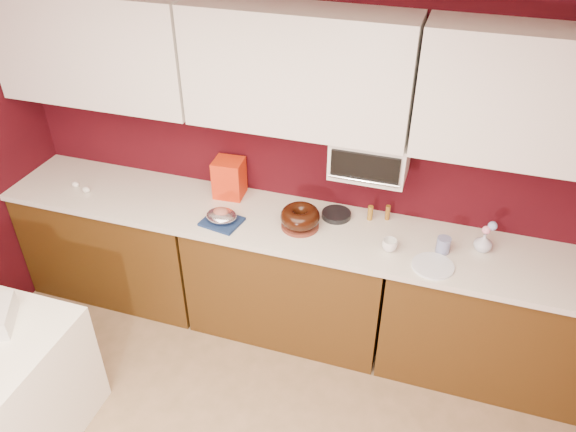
# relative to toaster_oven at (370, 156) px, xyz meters

# --- Properties ---
(ceiling) EXTENTS (4.00, 4.50, 0.02)m
(ceiling) POSITION_rel_toaster_oven_xyz_m (-0.45, -2.10, 1.12)
(ceiling) COLOR white
(ceiling) RESTS_ON wall_back
(wall_back) EXTENTS (4.00, 0.02, 2.50)m
(wall_back) POSITION_rel_toaster_oven_xyz_m (-0.45, 0.15, -0.12)
(wall_back) COLOR #3B080E
(wall_back) RESTS_ON floor
(base_cabinet_left) EXTENTS (1.31, 0.58, 0.86)m
(base_cabinet_left) POSITION_rel_toaster_oven_xyz_m (-1.78, -0.17, -0.95)
(base_cabinet_left) COLOR #482D0E
(base_cabinet_left) RESTS_ON floor
(base_cabinet_center) EXTENTS (1.31, 0.58, 0.86)m
(base_cabinet_center) POSITION_rel_toaster_oven_xyz_m (-0.45, -0.17, -0.95)
(base_cabinet_center) COLOR #482D0E
(base_cabinet_center) RESTS_ON floor
(base_cabinet_right) EXTENTS (1.31, 0.58, 0.86)m
(base_cabinet_right) POSITION_rel_toaster_oven_xyz_m (0.88, -0.17, -0.95)
(base_cabinet_right) COLOR #482D0E
(base_cabinet_right) RESTS_ON floor
(countertop) EXTENTS (4.00, 0.62, 0.04)m
(countertop) POSITION_rel_toaster_oven_xyz_m (-0.45, -0.17, -0.49)
(countertop) COLOR silver
(countertop) RESTS_ON base_cabinet_center
(upper_cabinet_left) EXTENTS (1.31, 0.33, 0.70)m
(upper_cabinet_left) POSITION_rel_toaster_oven_xyz_m (-1.78, -0.02, 0.48)
(upper_cabinet_left) COLOR white
(upper_cabinet_left) RESTS_ON wall_back
(upper_cabinet_center) EXTENTS (1.31, 0.33, 0.70)m
(upper_cabinet_center) POSITION_rel_toaster_oven_xyz_m (-0.45, -0.02, 0.48)
(upper_cabinet_center) COLOR white
(upper_cabinet_center) RESTS_ON wall_back
(upper_cabinet_right) EXTENTS (1.31, 0.33, 0.70)m
(upper_cabinet_right) POSITION_rel_toaster_oven_xyz_m (0.88, -0.02, 0.48)
(upper_cabinet_right) COLOR white
(upper_cabinet_right) RESTS_ON wall_back
(toaster_oven) EXTENTS (0.45, 0.30, 0.25)m
(toaster_oven) POSITION_rel_toaster_oven_xyz_m (0.00, 0.00, 0.00)
(toaster_oven) COLOR white
(toaster_oven) RESTS_ON upper_cabinet_center
(toaster_oven_door) EXTENTS (0.40, 0.02, 0.18)m
(toaster_oven_door) POSITION_rel_toaster_oven_xyz_m (0.00, -0.16, 0.00)
(toaster_oven_door) COLOR black
(toaster_oven_door) RESTS_ON toaster_oven
(toaster_oven_handle) EXTENTS (0.42, 0.02, 0.02)m
(toaster_oven_handle) POSITION_rel_toaster_oven_xyz_m (0.00, -0.18, -0.07)
(toaster_oven_handle) COLOR silver
(toaster_oven_handle) RESTS_ON toaster_oven
(cake_base) EXTENTS (0.28, 0.28, 0.02)m
(cake_base) POSITION_rel_toaster_oven_xyz_m (-0.37, -0.19, -0.46)
(cake_base) COLOR maroon
(cake_base) RESTS_ON countertop
(bundt_cake) EXTENTS (0.26, 0.26, 0.10)m
(bundt_cake) POSITION_rel_toaster_oven_xyz_m (-0.37, -0.19, -0.40)
(bundt_cake) COLOR black
(bundt_cake) RESTS_ON cake_base
(navy_towel) EXTENTS (0.27, 0.24, 0.02)m
(navy_towel) POSITION_rel_toaster_oven_xyz_m (-0.86, -0.30, -0.47)
(navy_towel) COLOR navy
(navy_towel) RESTS_ON countertop
(foil_ham_nest) EXTENTS (0.21, 0.18, 0.07)m
(foil_ham_nest) POSITION_rel_toaster_oven_xyz_m (-0.86, -0.30, -0.42)
(foil_ham_nest) COLOR silver
(foil_ham_nest) RESTS_ON navy_towel
(roasted_ham) EXTENTS (0.11, 0.10, 0.07)m
(roasted_ham) POSITION_rel_toaster_oven_xyz_m (-0.86, -0.30, -0.40)
(roasted_ham) COLOR #A55B4B
(roasted_ham) RESTS_ON foil_ham_nest
(pandoro_box) EXTENTS (0.21, 0.19, 0.27)m
(pandoro_box) POSITION_rel_toaster_oven_xyz_m (-0.94, 0.03, -0.34)
(pandoro_box) COLOR red
(pandoro_box) RESTS_ON countertop
(dark_pan) EXTENTS (0.22, 0.22, 0.03)m
(dark_pan) POSITION_rel_toaster_oven_xyz_m (-0.18, -0.01, -0.46)
(dark_pan) COLOR black
(dark_pan) RESTS_ON countertop
(coffee_mug) EXTENTS (0.11, 0.11, 0.09)m
(coffee_mug) POSITION_rel_toaster_oven_xyz_m (0.20, -0.26, -0.43)
(coffee_mug) COLOR white
(coffee_mug) RESTS_ON countertop
(blue_jar) EXTENTS (0.11, 0.11, 0.10)m
(blue_jar) POSITION_rel_toaster_oven_xyz_m (0.51, -0.17, -0.43)
(blue_jar) COLOR navy
(blue_jar) RESTS_ON countertop
(flower_vase) EXTENTS (0.11, 0.11, 0.13)m
(flower_vase) POSITION_rel_toaster_oven_xyz_m (0.73, -0.08, -0.41)
(flower_vase) COLOR silver
(flower_vase) RESTS_ON countertop
(flower_pink) EXTENTS (0.05, 0.05, 0.05)m
(flower_pink) POSITION_rel_toaster_oven_xyz_m (0.73, -0.08, -0.33)
(flower_pink) COLOR pink
(flower_pink) RESTS_ON flower_vase
(flower_blue) EXTENTS (0.05, 0.05, 0.05)m
(flower_blue) POSITION_rel_toaster_oven_xyz_m (0.76, -0.06, -0.30)
(flower_blue) COLOR #8DA5E3
(flower_blue) RESTS_ON flower_vase
(china_plate) EXTENTS (0.32, 0.32, 0.01)m
(china_plate) POSITION_rel_toaster_oven_xyz_m (0.47, -0.33, -0.47)
(china_plate) COLOR white
(china_plate) RESTS_ON countertop
(amber_bottle) EXTENTS (0.04, 0.04, 0.10)m
(amber_bottle) POSITION_rel_toaster_oven_xyz_m (0.03, 0.03, -0.42)
(amber_bottle) COLOR #90641A
(amber_bottle) RESTS_ON countertop
(egg_left) EXTENTS (0.06, 0.05, 0.04)m
(egg_left) POSITION_rel_toaster_oven_xyz_m (-1.90, -0.25, -0.45)
(egg_left) COLOR silver
(egg_left) RESTS_ON countertop
(egg_right) EXTENTS (0.06, 0.05, 0.04)m
(egg_right) POSITION_rel_toaster_oven_xyz_m (-2.01, -0.22, -0.45)
(egg_right) COLOR white
(egg_right) RESTS_ON countertop
(amber_bottle_tall) EXTENTS (0.04, 0.04, 0.10)m
(amber_bottle_tall) POSITION_rel_toaster_oven_xyz_m (0.14, 0.06, -0.42)
(amber_bottle_tall) COLOR brown
(amber_bottle_tall) RESTS_ON countertop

